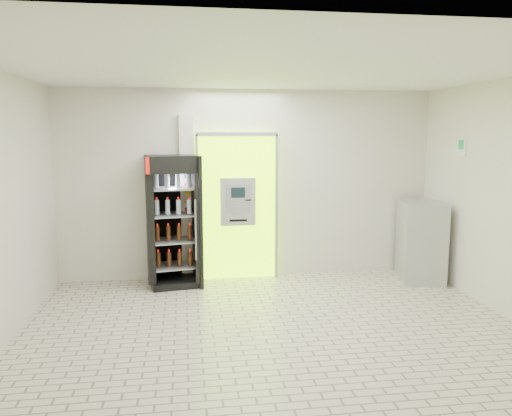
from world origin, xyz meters
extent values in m
plane|color=beige|center=(0.00, 0.00, 0.00)|extent=(6.00, 6.00, 0.00)
plane|color=silver|center=(0.00, 2.50, 1.50)|extent=(6.00, 0.00, 6.00)
plane|color=silver|center=(0.00, -2.50, 1.50)|extent=(6.00, 0.00, 6.00)
plane|color=white|center=(0.00, 0.00, 3.00)|extent=(6.00, 6.00, 0.00)
cube|color=#9CF800|center=(-0.20, 2.43, 1.15)|extent=(1.20, 0.12, 2.30)
cube|color=gray|center=(-0.20, 2.36, 2.30)|extent=(1.28, 0.04, 0.06)
cube|color=gray|center=(-0.83, 2.36, 1.15)|extent=(0.04, 0.04, 2.30)
cube|color=gray|center=(0.43, 2.36, 1.15)|extent=(0.04, 0.04, 2.30)
cube|color=black|center=(-0.10, 2.38, 0.50)|extent=(0.62, 0.01, 0.67)
cube|color=black|center=(-0.54, 2.38, 1.98)|extent=(0.22, 0.01, 0.18)
cube|color=#A8ABB0|center=(-0.20, 2.32, 1.25)|extent=(0.55, 0.12, 0.75)
cube|color=black|center=(-0.20, 2.25, 1.40)|extent=(0.22, 0.01, 0.16)
cube|color=gray|center=(-0.20, 2.25, 1.12)|extent=(0.16, 0.01, 0.12)
cube|color=black|center=(-0.04, 2.25, 1.28)|extent=(0.09, 0.01, 0.02)
cube|color=black|center=(-0.20, 2.25, 0.96)|extent=(0.28, 0.01, 0.03)
cube|color=silver|center=(-0.98, 2.45, 1.30)|extent=(0.22, 0.10, 2.60)
cube|color=#193FB2|center=(-0.98, 2.40, 1.65)|extent=(0.09, 0.01, 0.06)
cube|color=red|center=(-0.98, 2.40, 1.52)|extent=(0.09, 0.01, 0.06)
cube|color=yellow|center=(-0.98, 2.40, 1.39)|extent=(0.09, 0.01, 0.06)
cube|color=orange|center=(-0.98, 2.40, 1.26)|extent=(0.09, 0.01, 0.06)
cube|color=red|center=(-0.98, 2.40, 1.13)|extent=(0.09, 0.01, 0.06)
cube|color=black|center=(-1.20, 2.15, 0.99)|extent=(0.86, 0.80, 1.99)
cube|color=black|center=(-1.20, 2.47, 0.99)|extent=(0.74, 0.18, 1.99)
cube|color=red|center=(-1.20, 1.82, 1.86)|extent=(0.72, 0.14, 0.24)
cube|color=white|center=(-1.20, 1.81, 1.86)|extent=(0.41, 0.08, 0.07)
cube|color=black|center=(-1.20, 2.15, 0.05)|extent=(0.86, 0.80, 0.10)
cylinder|color=gray|center=(-0.88, 1.79, 0.92)|extent=(0.03, 0.03, 0.90)
cube|color=gray|center=(-1.20, 2.15, 0.30)|extent=(0.72, 0.68, 0.02)
cube|color=gray|center=(-1.20, 2.15, 0.70)|extent=(0.72, 0.68, 0.02)
cube|color=gray|center=(-1.20, 2.15, 1.09)|extent=(0.72, 0.68, 0.02)
cube|color=gray|center=(-1.20, 2.15, 1.49)|extent=(0.72, 0.68, 0.02)
cube|color=#A8ABB0|center=(2.68, 1.90, 0.62)|extent=(0.83, 1.06, 1.25)
cube|color=gray|center=(2.36, 1.90, 0.69)|extent=(0.23, 0.89, 0.01)
cube|color=white|center=(2.99, 1.40, 2.12)|extent=(0.02, 0.22, 0.26)
cube|color=#0B8038|center=(2.98, 1.40, 2.15)|extent=(0.00, 0.14, 0.14)
camera|label=1|loc=(-1.02, -5.41, 2.31)|focal=35.00mm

